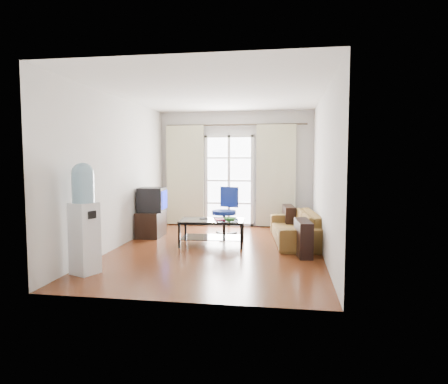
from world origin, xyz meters
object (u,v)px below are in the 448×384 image
Objects in this scene: coffee_table at (212,229)px; water_cooler at (84,216)px; task_chair at (225,222)px; crt_tv at (151,200)px; sofa at (295,227)px; tv_stand at (151,224)px.

coffee_table is 0.79× the size of water_cooler.
water_cooler reaches higher than task_chair.
crt_tv is 1.58m from task_chair.
task_chair is 3.34m from water_cooler.
sofa is at bearing -7.10° from crt_tv.
task_chair is (0.11, 0.85, -0.01)m from coffee_table.
sofa is 1.45m from task_chair.
coffee_table is 1.52m from tv_stand.
crt_tv reaches higher than tv_stand.
task_chair is at bearing 85.87° from water_cooler.
tv_stand is at bearing -150.39° from task_chair.
tv_stand is at bearing -98.66° from sofa.
task_chair is (1.50, 0.21, -0.46)m from crt_tv.
task_chair is at bearing 7.77° from tv_stand.
sofa reaches higher than coffee_table.
task_chair reaches higher than tv_stand.
coffee_table is 1.20× the size of task_chair.
tv_stand is 1.52m from task_chair.
sofa reaches higher than tv_stand.
crt_tv is at bearing 155.17° from coffee_table.
coffee_table is 1.73× the size of tv_stand.
coffee_table is at bearing -78.36° from sofa.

